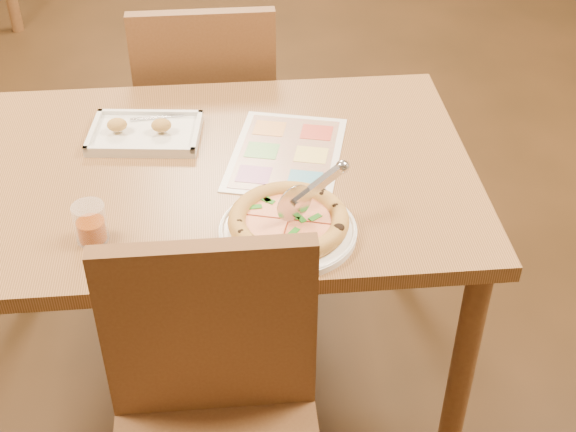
{
  "coord_description": "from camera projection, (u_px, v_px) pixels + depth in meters",
  "views": [
    {
      "loc": [
        0.05,
        -1.62,
        1.82
      ],
      "look_at": [
        0.18,
        -0.27,
        0.77
      ],
      "focal_mm": 50.0,
      "sensor_mm": 36.0,
      "label": 1
    }
  ],
  "objects": [
    {
      "name": "dining_table",
      "position": [
        208.0,
        196.0,
        2.0
      ],
      "size": [
        1.3,
        0.85,
        0.72
      ],
      "color": "#8E5F39",
      "rests_on": "ground"
    },
    {
      "name": "chair_near",
      "position": [
        214.0,
        406.0,
        1.57
      ],
      "size": [
        0.42,
        0.42,
        0.47
      ],
      "color": "brown",
      "rests_on": "ground"
    },
    {
      "name": "chair_far",
      "position": [
        207.0,
        100.0,
        2.51
      ],
      "size": [
        0.42,
        0.42,
        0.47
      ],
      "rotation": [
        0.0,
        0.0,
        3.14
      ],
      "color": "brown",
      "rests_on": "ground"
    },
    {
      "name": "plate",
      "position": [
        288.0,
        231.0,
        1.74
      ],
      "size": [
        0.35,
        0.35,
        0.02
      ],
      "primitive_type": "cylinder",
      "rotation": [
        0.0,
        0.0,
        -0.17
      ],
      "color": "white",
      "rests_on": "dining_table"
    },
    {
      "name": "pizza",
      "position": [
        289.0,
        221.0,
        1.73
      ],
      "size": [
        0.26,
        0.26,
        0.04
      ],
      "rotation": [
        0.0,
        0.0,
        -0.27
      ],
      "color": "#E4AA4E",
      "rests_on": "plate"
    },
    {
      "name": "pizza_cutter",
      "position": [
        310.0,
        191.0,
        1.71
      ],
      "size": [
        0.16,
        0.09,
        0.1
      ],
      "rotation": [
        0.0,
        0.0,
        0.5
      ],
      "color": "silver",
      "rests_on": "pizza"
    },
    {
      "name": "appetizer_tray",
      "position": [
        145.0,
        134.0,
        2.05
      ],
      "size": [
        0.3,
        0.22,
        0.05
      ],
      "rotation": [
        0.0,
        0.0,
        -0.11
      ],
      "color": "silver",
      "rests_on": "dining_table"
    },
    {
      "name": "glass_tumbler",
      "position": [
        91.0,
        225.0,
        1.71
      ],
      "size": [
        0.07,
        0.07,
        0.09
      ],
      "rotation": [
        0.0,
        0.0,
        0.35
      ],
      "color": "#8B380A",
      "rests_on": "dining_table"
    },
    {
      "name": "menu",
      "position": [
        286.0,
        153.0,
        1.99
      ],
      "size": [
        0.35,
        0.42,
        0.0
      ],
      "primitive_type": "cube",
      "rotation": [
        0.0,
        0.0,
        -0.25
      ],
      "color": "silver",
      "rests_on": "dining_table"
    }
  ]
}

